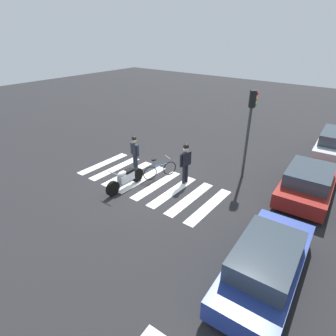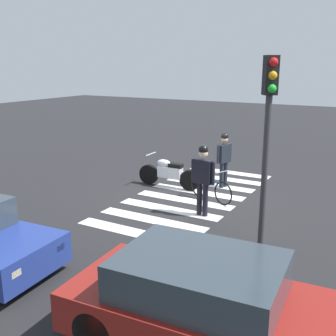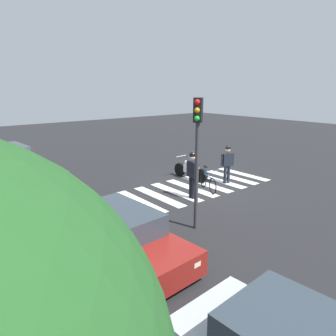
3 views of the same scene
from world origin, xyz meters
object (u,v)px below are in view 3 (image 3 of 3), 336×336
object	(u,v)px
car_blue_hatchback	(41,187)
car_white_van	(11,160)
officer_on_foot	(192,171)
car_maroon_wagon	(119,237)
leaning_bicycle	(208,182)
police_motorcycle	(190,170)
officer_by_motorcycle	(227,161)
traffic_light_pole	(197,143)

from	to	relation	value
car_blue_hatchback	car_white_van	bearing A→B (deg)	-2.48
officer_on_foot	car_maroon_wagon	distance (m)	5.15
leaning_bicycle	car_maroon_wagon	bearing A→B (deg)	113.52
police_motorcycle	leaning_bicycle	bearing A→B (deg)	161.87
leaning_bicycle	officer_by_motorcycle	world-z (taller)	officer_by_motorcycle
police_motorcycle	traffic_light_pole	distance (m)	5.91
leaning_bicycle	car_blue_hatchback	xyz separation A→B (m)	(2.87, 6.06, 0.25)
police_motorcycle	car_blue_hatchback	world-z (taller)	car_blue_hatchback
officer_by_motorcycle	car_maroon_wagon	bearing A→B (deg)	110.41
car_blue_hatchback	traffic_light_pole	xyz separation A→B (m)	(-5.30, -3.01, 2.08)
police_motorcycle	car_white_van	bearing A→B (deg)	43.21
officer_by_motorcycle	traffic_light_pole	distance (m)	5.44
officer_by_motorcycle	car_white_van	size ratio (longest dim) A/B	0.39
leaning_bicycle	traffic_light_pole	world-z (taller)	traffic_light_pole
police_motorcycle	leaning_bicycle	size ratio (longest dim) A/B	1.35
car_blue_hatchback	leaning_bicycle	bearing A→B (deg)	-115.37
police_motorcycle	car_maroon_wagon	distance (m)	7.65
officer_on_foot	traffic_light_pole	bearing A→B (deg)	139.09
officer_by_motorcycle	car_blue_hatchback	distance (m)	7.97
police_motorcycle	leaning_bicycle	distance (m)	1.77
officer_on_foot	officer_by_motorcycle	xyz separation A→B (m)	(0.47, -2.64, -0.09)
car_blue_hatchback	car_maroon_wagon	bearing A→B (deg)	-177.52
police_motorcycle	car_blue_hatchback	xyz separation A→B (m)	(1.19, 6.61, 0.17)
police_motorcycle	officer_by_motorcycle	distance (m)	1.84
officer_by_motorcycle	traffic_light_pole	world-z (taller)	traffic_light_pole
car_blue_hatchback	officer_by_motorcycle	bearing A→B (deg)	-109.95
police_motorcycle	officer_on_foot	distance (m)	2.74
leaning_bicycle	officer_on_foot	size ratio (longest dim) A/B	0.85
officer_by_motorcycle	car_white_van	bearing A→B (deg)	41.08
car_white_van	car_maroon_wagon	bearing A→B (deg)	179.96
officer_on_foot	car_white_van	size ratio (longest dim) A/B	0.41
car_blue_hatchback	car_white_van	world-z (taller)	car_white_van
leaning_bicycle	car_white_van	distance (m)	10.28
officer_on_foot	officer_by_motorcycle	size ratio (longest dim) A/B	1.06
car_white_van	traffic_light_pole	distance (m)	11.42
police_motorcycle	car_maroon_wagon	size ratio (longest dim) A/B	0.51
officer_by_motorcycle	car_white_van	xyz separation A→B (m)	(8.30, 7.24, -0.35)
leaning_bicycle	car_maroon_wagon	xyz separation A→B (m)	(-2.54, 5.83, 0.25)
police_motorcycle	traffic_light_pole	size ratio (longest dim) A/B	0.54
officer_by_motorcycle	car_maroon_wagon	size ratio (longest dim) A/B	0.42
car_maroon_wagon	car_white_van	distance (m)	11.00
officer_by_motorcycle	car_maroon_wagon	xyz separation A→B (m)	(-2.70, 7.25, -0.40)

